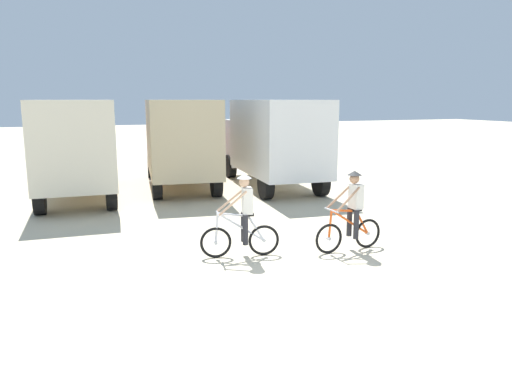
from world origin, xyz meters
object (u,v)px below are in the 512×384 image
box_truck_cream_rv (75,144)px  cyclist_cowboy_hat (352,214)px  box_truck_avon_van (273,139)px  box_truck_tan_camper (180,139)px  cyclist_orange_shirt (243,219)px

box_truck_cream_rv → cyclist_cowboy_hat: box_truck_cream_rv is taller
box_truck_cream_rv → cyclist_cowboy_hat: (5.57, -8.58, -1.03)m
box_truck_cream_rv → box_truck_avon_van: size_ratio=0.99×
box_truck_tan_camper → box_truck_avon_van: 3.58m
box_truck_cream_rv → box_truck_avon_van: same height
box_truck_tan_camper → box_truck_avon_van: bearing=-20.5°
box_truck_avon_van → cyclist_cowboy_hat: size_ratio=3.79×
box_truck_cream_rv → box_truck_tan_camper: same height
box_truck_avon_van → cyclist_cowboy_hat: bearing=-101.1°
box_truck_avon_van → cyclist_orange_shirt: 8.79m
box_truck_tan_camper → cyclist_cowboy_hat: bearing=-79.5°
box_truck_tan_camper → cyclist_orange_shirt: 9.08m
cyclist_orange_shirt → box_truck_cream_rv: bearing=111.2°
cyclist_cowboy_hat → box_truck_avon_van: bearing=78.9°
box_truck_cream_rv → cyclist_orange_shirt: box_truck_cream_rv is taller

